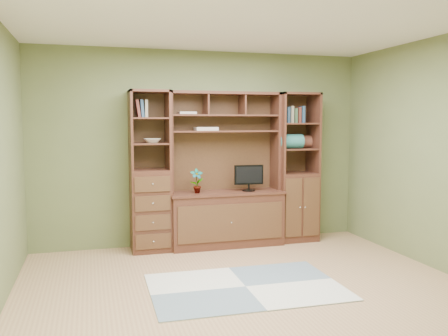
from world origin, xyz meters
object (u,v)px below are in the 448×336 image
object	(u,v)px
center_hutch	(226,169)
left_tower	(150,171)
right_tower	(296,167)
monitor	(249,173)

from	to	relation	value
center_hutch	left_tower	bearing A→B (deg)	177.71
center_hutch	right_tower	world-z (taller)	same
right_tower	monitor	bearing A→B (deg)	-174.03
left_tower	monitor	world-z (taller)	left_tower
monitor	left_tower	bearing A→B (deg)	-178.75
right_tower	monitor	world-z (taller)	right_tower
left_tower	right_tower	bearing A→B (deg)	0.00
left_tower	right_tower	size ratio (longest dim) A/B	1.00
left_tower	monitor	size ratio (longest dim) A/B	4.25
right_tower	monitor	distance (m)	0.72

